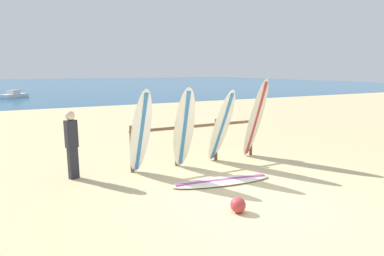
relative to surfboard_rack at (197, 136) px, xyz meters
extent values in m
plane|color=#CCB784|center=(-0.23, -2.72, -0.75)|extent=(120.00, 120.00, 0.00)
cube|color=#1E5984|center=(-0.23, 55.28, -0.75)|extent=(120.00, 80.00, 0.01)
cylinder|color=brown|center=(-1.80, 0.00, -0.17)|extent=(0.09, 0.09, 1.17)
cylinder|color=brown|center=(-0.60, 0.00, -0.17)|extent=(0.09, 0.09, 1.17)
cylinder|color=brown|center=(0.60, 0.00, -0.17)|extent=(0.09, 0.09, 1.17)
cylinder|color=brown|center=(1.80, 0.00, -0.17)|extent=(0.09, 0.09, 1.17)
cylinder|color=brown|center=(0.00, 0.00, 0.27)|extent=(3.69, 0.08, 0.08)
ellipsoid|color=white|center=(-1.66, -0.34, 0.30)|extent=(0.61, 0.84, 2.10)
cube|color=#3372B2|center=(-1.66, -0.34, 0.30)|extent=(0.20, 0.73, 1.93)
ellipsoid|color=white|center=(-0.58, -0.42, 0.31)|extent=(0.60, 0.88, 2.11)
cube|color=#3372B2|center=(-0.58, -0.42, 0.31)|extent=(0.18, 0.79, 1.95)
ellipsoid|color=white|center=(0.50, -0.41, 0.27)|extent=(0.53, 1.05, 2.03)
cube|color=#3372B2|center=(0.50, -0.41, 0.27)|extent=(0.14, 0.96, 1.88)
ellipsoid|color=silver|center=(1.67, -0.33, 0.39)|extent=(0.58, 0.85, 2.29)
cube|color=#B73338|center=(1.67, -0.33, 0.39)|extent=(0.18, 0.75, 2.11)
ellipsoid|color=white|center=(-0.20, -1.61, -0.72)|extent=(2.40, 0.89, 0.07)
cube|color=#A53F8C|center=(-0.20, -1.61, -0.72)|extent=(2.15, 0.40, 0.08)
cube|color=#26262D|center=(-3.14, 0.16, -0.38)|extent=(0.25, 0.21, 0.75)
cube|color=#26262D|center=(-3.14, 0.16, 0.31)|extent=(0.30, 0.24, 0.63)
sphere|color=beige|center=(-3.14, 0.16, 0.73)|extent=(0.22, 0.22, 0.22)
cube|color=silver|center=(-5.55, 25.75, -0.57)|extent=(2.41, 2.53, 0.35)
cube|color=silver|center=(-5.55, 25.75, -0.21)|extent=(1.13, 1.15, 0.36)
sphere|color=#B73338|center=(-0.74, -3.03, -0.61)|extent=(0.28, 0.28, 0.28)
camera|label=1|loc=(-3.81, -7.35, 1.73)|focal=29.49mm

